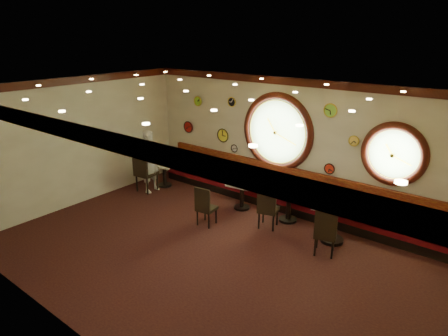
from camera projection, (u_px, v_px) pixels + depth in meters
floor at (221, 255)px, 7.92m from camera, size 9.00×6.00×0.00m
ceiling at (221, 93)px, 6.88m from camera, size 9.00×6.00×0.02m
wall_back at (299, 146)px, 9.63m from camera, size 9.00×0.02×3.20m
wall_front at (77, 244)px, 5.17m from camera, size 9.00×0.02×3.20m
wall_left at (82, 141)px, 10.03m from camera, size 0.02×6.00×3.20m
molding_back at (302, 82)px, 9.10m from camera, size 9.00×0.10×0.18m
molding_front at (65, 130)px, 4.72m from camera, size 9.00×0.10×0.18m
molding_left at (76, 80)px, 9.51m from camera, size 0.10×6.00×0.18m
banquette_base at (290, 206)px, 9.90m from camera, size 8.00×0.55×0.20m
banquette_seat at (290, 197)px, 9.82m from camera, size 8.00×0.55×0.30m
banquette_back at (295, 179)px, 9.86m from camera, size 8.00×0.10×0.55m
porthole_left_glass at (278, 132)px, 9.89m from camera, size 1.66×0.02×1.66m
porthole_left_frame at (277, 132)px, 9.88m from camera, size 1.98×0.18×1.98m
porthole_left_ring at (277, 132)px, 9.86m from camera, size 1.61×0.03×1.61m
porthole_right_glass at (394, 154)px, 8.27m from camera, size 1.10×0.02×1.10m
porthole_right_frame at (394, 154)px, 8.26m from camera, size 1.38×0.18×1.38m
porthole_right_ring at (393, 155)px, 8.23m from camera, size 1.09×0.03×1.09m
wall_clock_1 at (331, 110)px, 8.85m from camera, size 0.30×0.03×0.30m
wall_clock_2 at (188, 127)px, 11.72m from camera, size 0.32×0.03×0.32m
wall_clock_3 at (354, 141)px, 8.69m from camera, size 0.22×0.03×0.22m
wall_clock_4 at (330, 169)px, 9.23m from camera, size 0.24×0.03×0.24m
wall_clock_5 at (232, 102)px, 10.49m from camera, size 0.24×0.03×0.24m
wall_clock_6 at (198, 101)px, 11.23m from camera, size 0.26×0.03×0.26m
wall_clock_8 at (235, 148)px, 10.84m from camera, size 0.20×0.03×0.20m
wall_clock_9 at (223, 135)px, 10.98m from camera, size 0.36×0.03×0.36m
table_a at (164, 172)px, 11.35m from camera, size 0.76×0.76×0.66m
table_b at (242, 192)px, 9.88m from camera, size 0.71×0.71×0.68m
table_c at (289, 203)px, 9.22m from camera, size 0.72×0.72×0.73m
table_d at (334, 218)px, 8.28m from camera, size 0.88×0.88×0.85m
chair_a at (143, 168)px, 10.84m from camera, size 0.55×0.55×0.75m
chair_b at (205, 204)px, 8.96m from camera, size 0.44×0.44×0.58m
chair_c at (268, 205)px, 8.81m from camera, size 0.52×0.52×0.63m
chair_d at (326, 229)px, 7.73m from camera, size 0.54×0.54×0.62m
condiment_a_salt at (162, 162)px, 11.31m from camera, size 0.03×0.03×0.09m
condiment_b_salt at (241, 180)px, 9.86m from camera, size 0.04×0.04×0.11m
condiment_c_salt at (287, 189)px, 9.20m from camera, size 0.03×0.03×0.09m
condiment_d_salt at (334, 200)px, 8.28m from camera, size 0.03×0.03×0.09m
condiment_a_pepper at (164, 163)px, 11.21m from camera, size 0.04×0.04×0.11m
condiment_b_pepper at (243, 181)px, 9.75m from camera, size 0.04×0.04×0.10m
condiment_c_pepper at (287, 190)px, 9.09m from camera, size 0.04×0.04×0.10m
condiment_d_pepper at (337, 203)px, 8.11m from camera, size 0.04×0.04×0.11m
condiment_a_bottle at (168, 161)px, 11.30m from camera, size 0.05×0.05×0.17m
condiment_b_bottle at (247, 180)px, 9.78m from camera, size 0.05×0.05×0.16m
condiment_c_bottle at (292, 189)px, 9.12m from camera, size 0.04×0.04×0.14m
condiment_d_bottle at (342, 201)px, 8.17m from camera, size 0.05×0.05×0.15m
waiter at (151, 161)px, 10.86m from camera, size 0.46×0.66×1.72m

